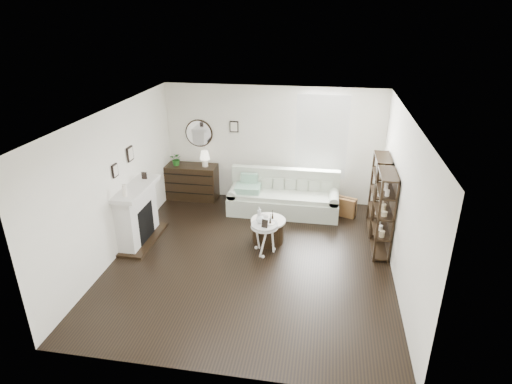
% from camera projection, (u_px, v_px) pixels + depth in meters
% --- Properties ---
extents(room, '(5.50, 5.50, 5.50)m').
position_uv_depth(room, '(305.00, 137.00, 9.60)').
color(room, black).
rests_on(room, ground).
extents(fireplace, '(0.50, 1.40, 1.84)m').
position_uv_depth(fireplace, '(138.00, 216.00, 8.32)').
color(fireplace, silver).
rests_on(fireplace, ground).
extents(shelf_unit_far, '(0.30, 0.80, 1.60)m').
position_uv_depth(shelf_unit_far, '(379.00, 194.00, 8.63)').
color(shelf_unit_far, black).
rests_on(shelf_unit_far, ground).
extents(shelf_unit_near, '(0.30, 0.80, 1.60)m').
position_uv_depth(shelf_unit_near, '(383.00, 214.00, 7.82)').
color(shelf_unit_near, black).
rests_on(shelf_unit_near, ground).
extents(sofa, '(2.44, 0.84, 0.95)m').
position_uv_depth(sofa, '(284.00, 199.00, 9.61)').
color(sofa, '#B5BEA9').
rests_on(sofa, ground).
extents(quilt, '(0.57, 0.47, 0.14)m').
position_uv_depth(quilt, '(248.00, 188.00, 9.52)').
color(quilt, '#268D71').
rests_on(quilt, sofa).
extents(suitcase, '(0.66, 0.41, 0.42)m').
position_uv_depth(suitcase, '(342.00, 206.00, 9.49)').
color(suitcase, brown).
rests_on(suitcase, ground).
extents(dresser, '(1.25, 0.54, 0.83)m').
position_uv_depth(dresser, '(191.00, 182.00, 10.27)').
color(dresser, black).
rests_on(dresser, ground).
extents(table_lamp, '(0.31, 0.31, 0.37)m').
position_uv_depth(table_lamp, '(205.00, 159.00, 9.97)').
color(table_lamp, white).
rests_on(table_lamp, dresser).
extents(potted_plant, '(0.28, 0.25, 0.31)m').
position_uv_depth(potted_plant, '(177.00, 159.00, 10.04)').
color(potted_plant, '#1D5A19').
rests_on(potted_plant, dresser).
extents(drum_table, '(0.68, 0.68, 0.47)m').
position_uv_depth(drum_table, '(268.00, 230.00, 8.40)').
color(drum_table, black).
rests_on(drum_table, ground).
extents(pedestal_table, '(0.51, 0.51, 0.61)m').
position_uv_depth(pedestal_table, '(265.00, 226.00, 7.87)').
color(pedestal_table, silver).
rests_on(pedestal_table, ground).
extents(eiffel_drum, '(0.13, 0.13, 0.18)m').
position_uv_depth(eiffel_drum, '(273.00, 215.00, 8.31)').
color(eiffel_drum, black).
rests_on(eiffel_drum, drum_table).
extents(bottle_drum, '(0.07, 0.07, 0.28)m').
position_uv_depth(bottle_drum, '(259.00, 214.00, 8.21)').
color(bottle_drum, silver).
rests_on(bottle_drum, drum_table).
extents(card_frame_drum, '(0.15, 0.09, 0.19)m').
position_uv_depth(card_frame_drum, '(265.00, 219.00, 8.13)').
color(card_frame_drum, white).
rests_on(card_frame_drum, drum_table).
extents(eiffel_ped, '(0.11, 0.11, 0.17)m').
position_uv_depth(eiffel_ped, '(270.00, 219.00, 7.83)').
color(eiffel_ped, black).
rests_on(eiffel_ped, pedestal_table).
extents(flask_ped, '(0.15, 0.15, 0.28)m').
position_uv_depth(flask_ped, '(260.00, 216.00, 7.83)').
color(flask_ped, silver).
rests_on(flask_ped, pedestal_table).
extents(card_frame_ped, '(0.12, 0.07, 0.15)m').
position_uv_depth(card_frame_ped, '(265.00, 224.00, 7.70)').
color(card_frame_ped, black).
rests_on(card_frame_ped, pedestal_table).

